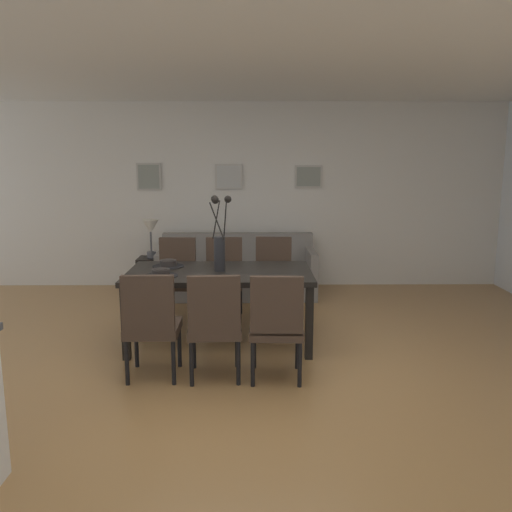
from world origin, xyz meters
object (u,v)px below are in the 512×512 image
dining_chair_mid_right (273,273)px  bowl_near_left (161,272)px  dining_chair_near_left (151,321)px  table_lamp (151,230)px  dining_chair_near_right (176,274)px  centerpiece_vase (219,242)px  framed_picture_center (229,177)px  sofa (237,274)px  framed_picture_left (149,177)px  bowl_near_right (168,263)px  framed_picture_right (308,177)px  dining_chair_far_right (224,274)px  side_table (152,277)px  dining_chair_far_left (215,321)px  dining_table (220,278)px  dining_chair_mid_left (276,322)px

dining_chair_mid_right → bowl_near_left: (-1.11, -1.15, 0.27)m
dining_chair_near_left → table_lamp: 2.82m
dining_chair_near_right → centerpiece_vase: centerpiece_vase is taller
centerpiece_vase → framed_picture_center: framed_picture_center is taller
sofa → framed_picture_left: (-1.25, 0.51, 1.29)m
bowl_near_right → framed_picture_right: framed_picture_right is taller
dining_chair_far_right → side_table: dining_chair_far_right is taller
dining_chair_near_right → framed_picture_right: framed_picture_right is taller
centerpiece_vase → framed_picture_center: 2.49m
dining_chair_far_left → dining_chair_far_right: size_ratio=1.00×
dining_chair_far_left → framed_picture_right: (1.12, 3.33, 1.06)m
dining_chair_far_right → dining_chair_mid_right: same height
dining_chair_near_left → framed_picture_center: framed_picture_center is taller
side_table → framed_picture_right: bearing=14.7°
bowl_near_right → framed_picture_center: 2.41m
framed_picture_center → framed_picture_right: 1.12m
dining_chair_far_left → dining_chair_mid_right: bearing=72.9°
dining_table → framed_picture_left: bearing=114.8°
dining_chair_near_left → sofa: size_ratio=0.44×
bowl_near_right → framed_picture_center: framed_picture_center is taller
dining_table → framed_picture_center: size_ratio=4.70×
dining_table → side_table: size_ratio=3.46×
dining_table → framed_picture_center: 2.59m
dining_chair_mid_left → bowl_near_left: size_ratio=5.41×
dining_chair_near_right → dining_chair_far_right: size_ratio=1.00×
bowl_near_left → side_table: bearing=102.9°
dining_chair_near_left → dining_chair_mid_left: size_ratio=1.00×
table_lamp → framed_picture_left: size_ratio=1.33×
sofa → framed_picture_left: framed_picture_left is taller
dining_chair_near_right → bowl_near_right: (0.01, -0.66, 0.27)m
dining_chair_near_left → framed_picture_center: bearing=81.1°
dining_chair_far_left → framed_picture_right: framed_picture_right is taller
dining_chair_mid_right → bowl_near_left: bearing=-133.9°
side_table → centerpiece_vase: bearing=-61.3°
dining_chair_mid_left → framed_picture_center: size_ratio=2.40×
dining_chair_mid_left → framed_picture_right: 3.58m
framed_picture_left → sofa: bearing=-22.1°
dining_chair_near_left → framed_picture_right: bearing=63.7°
dining_table → framed_picture_center: framed_picture_center is taller
dining_table → framed_picture_right: 2.83m
dining_chair_near_left → framed_picture_center: (0.52, 3.31, 1.06)m
table_lamp → framed_picture_center: 1.35m
dining_chair_near_right → dining_table: bearing=-57.9°
dining_chair_mid_right → framed_picture_left: 2.50m
dining_chair_far_left → bowl_near_right: bearing=115.9°
bowl_near_right → table_lamp: 1.72m
centerpiece_vase → bowl_near_right: 0.63m
dining_chair_far_right → bowl_near_left: size_ratio=5.41×
centerpiece_vase → table_lamp: 2.13m
dining_chair_far_right → framed_picture_center: size_ratio=2.40×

